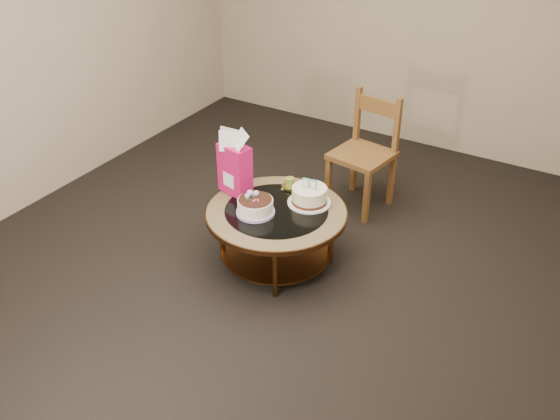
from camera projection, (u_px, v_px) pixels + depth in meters
The scene contains 8 objects.
ground at pixel (277, 261), 4.68m from camera, with size 5.00×5.00×0.00m, color black.
room_walls at pixel (276, 62), 3.86m from camera, with size 4.52×5.02×2.61m.
coffee_table at pixel (276, 219), 4.48m from camera, with size 1.02×1.02×0.46m.
decorated_cake at pixel (255, 207), 4.37m from camera, with size 0.27×0.27×0.16m.
cream_cake at pixel (309, 196), 4.48m from camera, with size 0.32×0.32×0.20m.
gift_bag at pixel (235, 163), 4.53m from camera, with size 0.27×0.22×0.49m.
pillar_candle at pixel (290, 184), 4.68m from camera, with size 0.13×0.13×0.10m.
dining_chair at pixel (365, 152), 5.14m from camera, with size 0.51×0.51×0.97m.
Camera 1 is at (1.96, -3.22, 2.81)m, focal length 40.00 mm.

